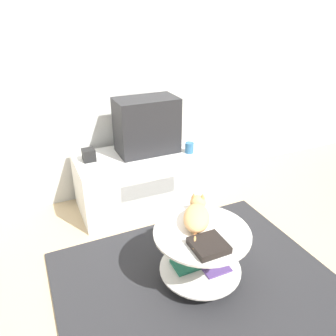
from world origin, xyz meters
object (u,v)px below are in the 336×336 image
Objects in this scene: tv at (147,126)px; dvd_box at (209,245)px; speaker at (89,155)px; cat at (197,215)px.

dvd_box is at bearing -94.93° from tv.
dvd_box is (-0.11, -1.33, -0.34)m from tv.
tv reaches higher than speaker.
dvd_box is 0.28m from cat.
speaker reaches higher than cat.
speaker is (-0.55, 0.02, -0.20)m from tv.
speaker is 1.43m from dvd_box.
speaker is 0.51× the size of dvd_box.
speaker is at bearing 56.43° from cat.
cat is at bearing -65.10° from speaker.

